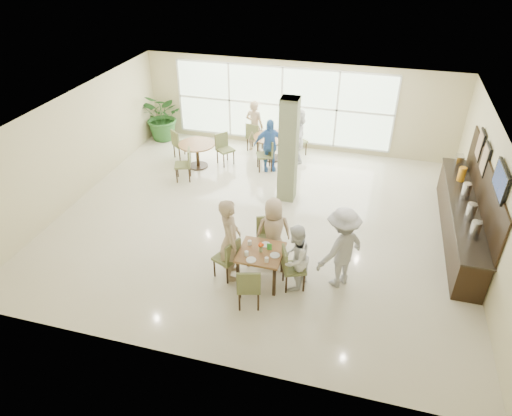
% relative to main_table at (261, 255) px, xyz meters
% --- Properties ---
extents(ground, '(10.00, 10.00, 0.00)m').
position_rel_main_table_xyz_m(ground, '(-0.58, 2.22, -0.65)').
color(ground, beige).
rests_on(ground, ground).
extents(room_shell, '(10.00, 10.00, 10.00)m').
position_rel_main_table_xyz_m(room_shell, '(-0.58, 2.22, 1.05)').
color(room_shell, white).
rests_on(room_shell, ground).
extents(window_bank, '(7.00, 0.04, 7.00)m').
position_rel_main_table_xyz_m(window_bank, '(-1.08, 6.68, 0.75)').
color(window_bank, silver).
rests_on(window_bank, ground).
extents(column, '(0.45, 0.45, 2.80)m').
position_rel_main_table_xyz_m(column, '(-0.18, 3.42, 0.75)').
color(column, '#606A49').
rests_on(column, ground).
extents(main_table, '(0.89, 0.89, 0.75)m').
position_rel_main_table_xyz_m(main_table, '(0.00, 0.00, 0.00)').
color(main_table, brown).
rests_on(main_table, ground).
extents(round_table_left, '(1.09, 1.09, 0.75)m').
position_rel_main_table_xyz_m(round_table_left, '(-3.18, 4.53, -0.08)').
color(round_table_left, brown).
rests_on(round_table_left, ground).
extents(round_table_right, '(1.18, 1.18, 0.75)m').
position_rel_main_table_xyz_m(round_table_right, '(-1.11, 5.65, -0.06)').
color(round_table_right, brown).
rests_on(round_table_right, ground).
extents(chairs_main_table, '(2.01, 2.11, 0.95)m').
position_rel_main_table_xyz_m(chairs_main_table, '(-0.03, -0.00, -0.17)').
color(chairs_main_table, '#5B6135').
rests_on(chairs_main_table, ground).
extents(chairs_table_left, '(2.09, 1.92, 0.95)m').
position_rel_main_table_xyz_m(chairs_table_left, '(-3.19, 4.50, -0.17)').
color(chairs_table_left, '#5B6135').
rests_on(chairs_table_left, ground).
extents(chairs_table_right, '(2.01, 1.87, 0.95)m').
position_rel_main_table_xyz_m(chairs_table_right, '(-1.12, 5.71, -0.17)').
color(chairs_table_right, '#5B6135').
rests_on(chairs_table_right, ground).
extents(tabletop_clutter, '(0.72, 0.76, 0.21)m').
position_rel_main_table_xyz_m(tabletop_clutter, '(-0.01, -0.05, 0.16)').
color(tabletop_clutter, white).
rests_on(tabletop_clutter, main_table).
extents(buffet_counter, '(0.64, 4.70, 1.95)m').
position_rel_main_table_xyz_m(buffet_counter, '(4.12, 2.73, -0.10)').
color(buffet_counter, black).
rests_on(buffet_counter, ground).
extents(wall_tv, '(0.06, 1.00, 0.58)m').
position_rel_main_table_xyz_m(wall_tv, '(4.36, 1.62, 1.50)').
color(wall_tv, black).
rests_on(wall_tv, ground).
extents(framed_art_a, '(0.05, 0.55, 0.70)m').
position_rel_main_table_xyz_m(framed_art_a, '(4.36, 3.22, 1.20)').
color(framed_art_a, black).
rests_on(framed_art_a, ground).
extents(framed_art_b, '(0.05, 0.55, 0.70)m').
position_rel_main_table_xyz_m(framed_art_b, '(4.36, 4.02, 1.20)').
color(framed_art_b, black).
rests_on(framed_art_b, ground).
extents(potted_plant, '(1.89, 1.89, 1.63)m').
position_rel_main_table_xyz_m(potted_plant, '(-5.00, 6.14, 0.16)').
color(potted_plant, '#275C24').
rests_on(potted_plant, ground).
extents(teen_left, '(0.68, 0.80, 1.85)m').
position_rel_main_table_xyz_m(teen_left, '(-0.65, 0.00, 0.28)').
color(teen_left, tan).
rests_on(teen_left, ground).
extents(teen_far, '(0.88, 0.69, 1.58)m').
position_rel_main_table_xyz_m(teen_far, '(0.10, 0.68, 0.14)').
color(teen_far, tan).
rests_on(teen_far, ground).
extents(teen_right, '(0.73, 0.84, 1.47)m').
position_rel_main_table_xyz_m(teen_right, '(0.70, -0.01, 0.09)').
color(teen_right, white).
rests_on(teen_right, ground).
extents(teen_standing, '(1.25, 1.32, 1.80)m').
position_rel_main_table_xyz_m(teen_standing, '(1.56, 0.35, 0.25)').
color(teen_standing, '#ABABAD').
rests_on(teen_standing, ground).
extents(adult_a, '(1.06, 0.83, 1.59)m').
position_rel_main_table_xyz_m(adult_a, '(-1.04, 4.90, 0.15)').
color(adult_a, '#4177C5').
rests_on(adult_a, ground).
extents(adult_b, '(1.19, 1.71, 1.69)m').
position_rel_main_table_xyz_m(adult_b, '(-0.37, 5.70, 0.20)').
color(adult_b, white).
rests_on(adult_b, ground).
extents(adult_standing, '(0.69, 0.54, 1.69)m').
position_rel_main_table_xyz_m(adult_standing, '(-1.81, 6.07, 0.20)').
color(adult_standing, tan).
rests_on(adult_standing, ground).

